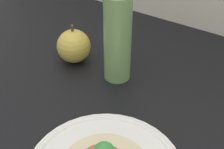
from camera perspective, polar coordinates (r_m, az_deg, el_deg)
cider_bottle at (r=66.57cm, az=1.04°, el=8.13°), size 6.09×6.09×29.68cm
apple at (r=76.90cm, az=-7.01°, el=5.18°), size 8.28×8.28×9.86cm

